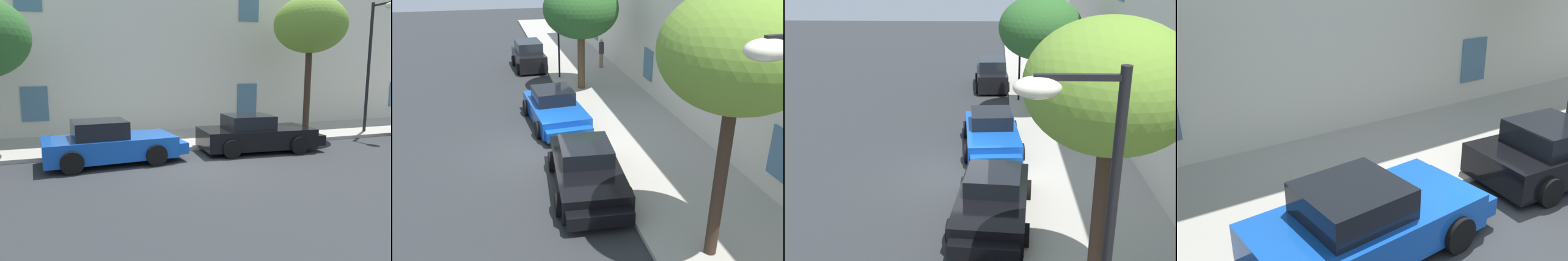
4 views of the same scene
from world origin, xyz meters
TOP-DOWN VIEW (x-y plane):
  - ground_plane at (0.00, 0.00)m, footprint 80.00×80.00m
  - sidewalk at (0.00, 4.36)m, footprint 60.00×4.33m
  - sportscar_red_lead at (-2.44, 1.36)m, footprint 4.71×2.46m
  - sportscar_yellow_flank at (3.04, 1.40)m, footprint 4.73×2.47m
  - hatchback_distant at (-11.65, 1.27)m, footprint 3.61×1.98m
  - tree_near_kerb at (-6.72, 3.46)m, footprint 3.74×3.74m
  - tree_midblock at (6.72, 3.56)m, footprint 3.25×3.25m
  - traffic_light at (-8.90, 2.61)m, footprint 0.44×0.36m
  - pedestrian_admiring at (-10.39, 5.55)m, footprint 0.35×0.35m

SIDE VIEW (x-z plane):
  - ground_plane at x=0.00m, z-range 0.00..0.00m
  - sidewalk at x=0.00m, z-range 0.00..0.14m
  - sportscar_yellow_flank at x=3.04m, z-range -0.09..1.30m
  - sportscar_red_lead at x=-2.44m, z-range -0.09..1.34m
  - hatchback_distant at x=-11.65m, z-range -0.07..1.65m
  - pedestrian_admiring at x=-10.39m, z-range 0.18..1.94m
  - traffic_light at x=-8.90m, z-range 0.82..4.59m
  - tree_near_kerb at x=-6.72m, z-range 1.40..6.86m
  - tree_midblock at x=6.72m, z-range 1.94..8.14m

